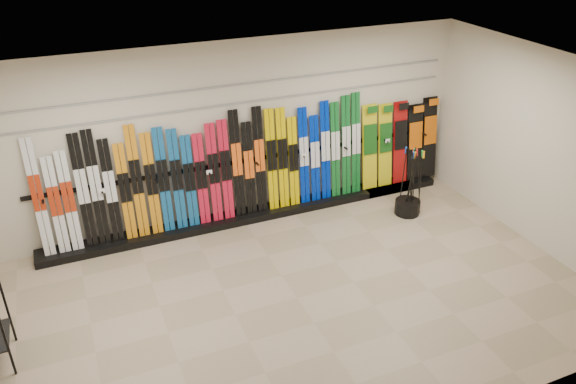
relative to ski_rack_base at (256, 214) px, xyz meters
name	(u,v)px	position (x,y,z in m)	size (l,w,h in m)	color
floor	(297,298)	(-0.22, -2.28, -0.06)	(8.00, 8.00, 0.00)	gray
back_wall	(235,133)	(-0.22, 0.22, 1.44)	(8.00, 8.00, 0.00)	beige
right_wall	(543,152)	(3.78, -2.28, 1.44)	(5.00, 5.00, 0.00)	beige
ceiling	(299,86)	(-0.22, -2.28, 2.94)	(8.00, 8.00, 0.00)	silver
ski_rack_base	(256,214)	(0.00, 0.00, 0.00)	(8.00, 0.40, 0.12)	black
skis	(214,172)	(-0.66, 0.06, 0.90)	(5.38, 0.25, 1.81)	silver
snowboards	(400,143)	(2.87, 0.08, 0.81)	(1.57, 0.24, 1.55)	gold
pole_bin	(407,207)	(2.46, -0.90, 0.07)	(0.43, 0.43, 0.25)	black
ski_poles	(412,182)	(2.50, -0.91, 0.55)	(0.28, 0.39, 1.18)	black
slatwall_rail_0	(234,104)	(-0.22, 0.20, 1.94)	(7.60, 0.02, 0.03)	gray
slatwall_rail_1	(234,85)	(-0.22, 0.20, 2.24)	(7.60, 0.02, 0.03)	gray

